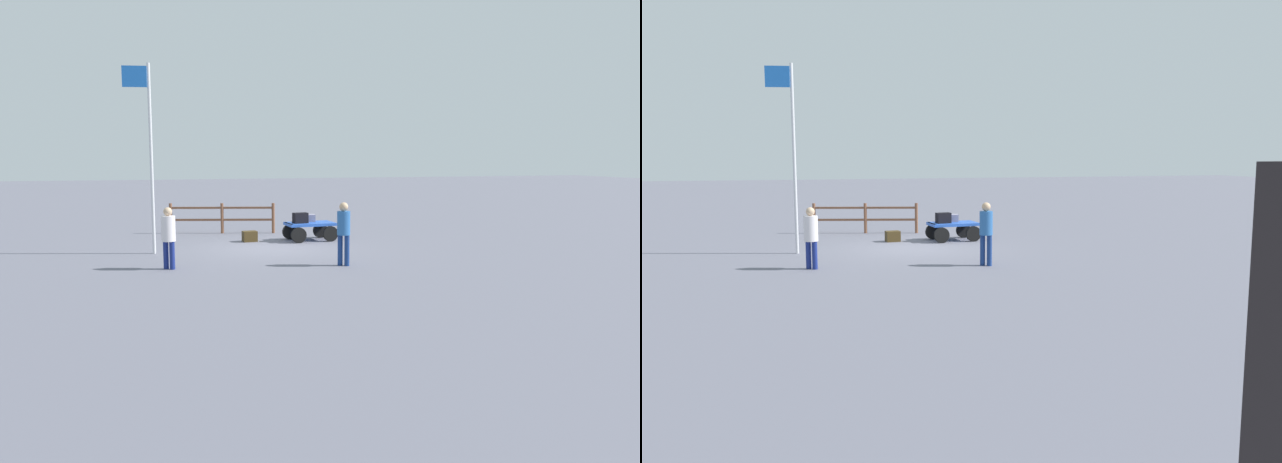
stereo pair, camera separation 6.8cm
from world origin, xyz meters
The scene contains 9 objects.
ground_plane centered at (0.00, 0.00, 0.00)m, with size 120.00×120.00×0.00m, color slate.
luggage_cart centered at (-1.63, -1.40, 0.46)m, with size 1.82×1.30×0.65m.
suitcase_navy centered at (-1.63, -1.73, 0.78)m, with size 0.63×0.44×0.26m.
suitcase_tan centered at (-1.26, -1.28, 0.84)m, with size 0.55×0.39×0.37m.
suitcase_maroon centered at (0.50, -1.68, 0.19)m, with size 0.53×0.42×0.38m.
worker_lead centered at (-1.22, 3.76, 1.05)m, with size 0.51×0.51×1.77m.
worker_trailing centered at (3.47, 2.97, 0.99)m, with size 0.53×0.53×1.68m.
flagpole centered at (3.89, 0.13, 3.39)m, with size 0.83×0.15×5.82m.
wooden_fence centered at (1.15, -4.31, 0.68)m, with size 4.01×1.11×1.19m.
Camera 1 is at (4.03, 19.63, 3.05)m, focal length 34.13 mm.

